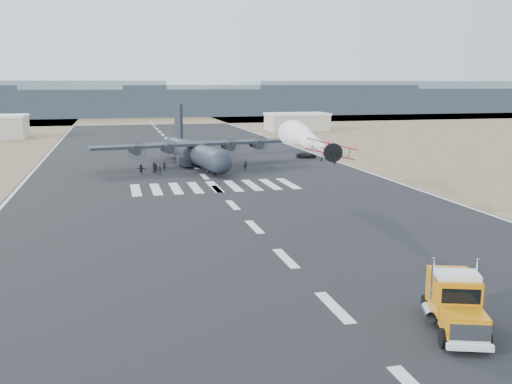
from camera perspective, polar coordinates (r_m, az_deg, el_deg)
name	(u,v)px	position (r m, az deg, el deg)	size (l,w,h in m)	color
ground	(334,307)	(42.15, 7.85, -11.34)	(500.00, 500.00, 0.00)	black
scrub_far	(147,118)	(267.02, -10.89, 7.23)	(500.00, 80.00, 0.00)	#7A6145
runway_markings	(205,177)	(98.55, -5.17, 1.54)	(60.00, 260.00, 0.01)	silver
ridge_seg_c	(4,99)	(300.45, -23.89, 8.51)	(150.00, 50.00, 17.00)	slate
ridge_seg_d	(143,102)	(296.66, -11.27, 8.82)	(150.00, 50.00, 13.00)	slate
ridge_seg_e	(267,99)	(306.82, 1.09, 9.26)	(150.00, 50.00, 15.00)	slate
ridge_seg_f	(379,97)	(329.74, 12.21, 9.31)	(150.00, 50.00, 17.00)	slate
ridge_seg_g	(481,99)	(363.06, 21.56, 8.61)	(150.00, 50.00, 13.00)	slate
hangar_right	(297,121)	(196.24, 4.11, 7.05)	(20.50, 12.50, 5.90)	#A6A193
semi_truck	(455,301)	(39.82, 19.27, -10.26)	(5.15, 8.82, 3.90)	black
aerobatic_biplane	(331,150)	(60.10, 7.46, 4.15)	(5.43, 4.98, 2.68)	#B80C33
smoke_trail	(297,134)	(77.29, 4.15, 5.78)	(4.31, 21.01, 3.45)	white
transport_aircraft	(195,151)	(111.14, -6.16, 4.13)	(40.28, 33.03, 11.63)	black
support_vehicle	(306,155)	(123.68, 5.05, 3.72)	(2.08, 4.50, 1.25)	black
crew_a	(164,166)	(106.08, -9.17, 2.57)	(0.62, 0.51, 1.71)	black
crew_b	(156,168)	(103.75, -9.99, 2.36)	(0.83, 0.51, 1.71)	black
crew_c	(200,163)	(108.48, -5.59, 2.86)	(1.17, 0.54, 1.81)	black
crew_d	(160,170)	(101.73, -9.58, 2.18)	(0.96, 0.49, 1.63)	black
crew_e	(208,168)	(102.10, -4.80, 2.36)	(0.85, 0.52, 1.73)	black
crew_f	(141,169)	(102.77, -11.42, 2.24)	(1.63, 0.53, 1.76)	black
crew_g	(245,165)	(106.33, -1.07, 2.70)	(0.59, 0.49, 1.63)	black
crew_h	(154,168)	(104.00, -10.17, 2.42)	(0.91, 0.56, 1.88)	black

